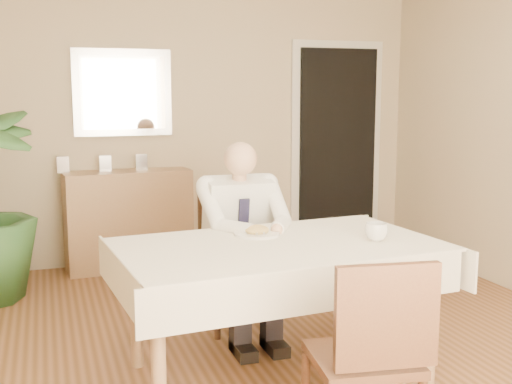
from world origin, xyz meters
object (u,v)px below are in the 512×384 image
object	(u,v)px
chair_near	(372,350)
coffee_mug	(376,232)
sideboard	(129,220)
seated_man	(245,232)
dining_table	(278,258)
chair_far	(233,252)

from	to	relation	value
chair_near	coffee_mug	size ratio (longest dim) A/B	7.28
sideboard	coffee_mug	bearing A→B (deg)	-73.21
chair_near	coffee_mug	xyz separation A→B (m)	(0.46, 0.81, 0.30)
seated_man	sideboard	size ratio (longest dim) A/B	1.14
dining_table	coffee_mug	xyz separation A→B (m)	(0.53, -0.11, 0.13)
coffee_mug	sideboard	distance (m)	2.82
chair_near	seated_man	distance (m)	1.53
chair_far	sideboard	distance (m)	1.69
chair_far	seated_man	world-z (taller)	seated_man
dining_table	chair_near	xyz separation A→B (m)	(0.07, -0.92, -0.16)
chair_far	coffee_mug	world-z (taller)	chair_far
coffee_mug	sideboard	xyz separation A→B (m)	(-1.01, 2.61, -0.37)
coffee_mug	seated_man	bearing A→B (deg)	126.83
dining_table	coffee_mug	distance (m)	0.56
chair_near	sideboard	bearing A→B (deg)	107.06
dining_table	seated_man	xyz separation A→B (m)	(-0.00, 0.59, 0.02)
dining_table	coffee_mug	bearing A→B (deg)	-17.00
chair_far	seated_man	size ratio (longest dim) A/B	0.71
chair_near	dining_table	bearing A→B (deg)	102.24
coffee_mug	chair_far	bearing A→B (deg)	118.05
chair_near	seated_man	world-z (taller)	seated_man
chair_far	chair_near	distance (m)	1.80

